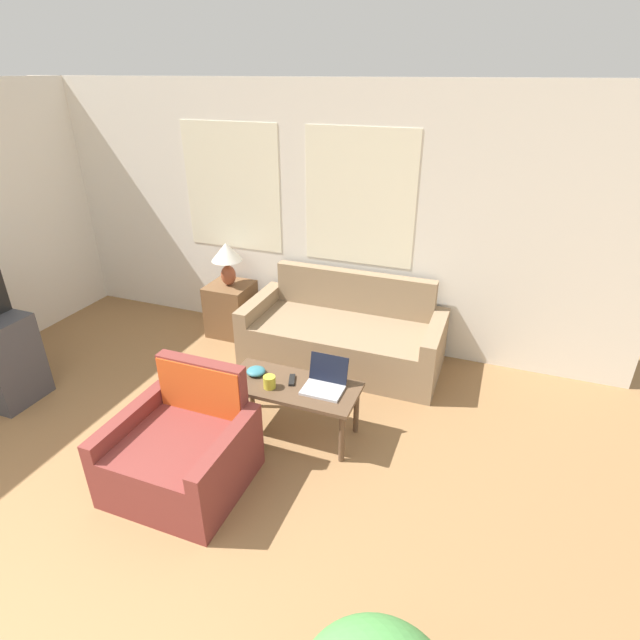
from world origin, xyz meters
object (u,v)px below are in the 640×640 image
armchair (185,451)px  cup_navy (269,382)px  laptop (325,382)px  tv_remote (292,380)px  table_lamp (227,257)px  couch (344,336)px  snack_bowl (256,371)px  coffee_table (292,391)px

armchair → cup_navy: armchair is taller
laptop → tv_remote: (-0.28, -0.01, -0.04)m
table_lamp → cup_navy: size_ratio=4.74×
armchair → table_lamp: (-0.83, 2.11, 0.64)m
couch → snack_bowl: (-0.36, -1.20, 0.22)m
coffee_table → cup_navy: bearing=-147.7°
table_lamp → tv_remote: bearing=-45.0°
laptop → tv_remote: size_ratio=1.97×
snack_bowl → table_lamp: bearing=127.1°
armchair → cup_navy: size_ratio=8.93×
couch → armchair: couch is taller
couch → tv_remote: 1.21m
snack_bowl → tv_remote: size_ratio=0.97×
coffee_table → laptop: (0.25, 0.05, 0.11)m
coffee_table → cup_navy: 0.21m
laptop → couch: bearing=101.0°
cup_navy → tv_remote: (0.13, 0.14, -0.04)m
coffee_table → snack_bowl: size_ratio=6.93×
coffee_table → tv_remote: (-0.02, 0.05, 0.07)m
table_lamp → couch: bearing=-5.0°
couch → laptop: bearing=-79.0°
table_lamp → laptop: bearing=-39.4°
couch → armchair: (-0.52, -1.99, -0.01)m
couch → table_lamp: 1.50m
couch → cup_navy: (-0.17, -1.33, 0.24)m
armchair → laptop: armchair is taller
laptop → coffee_table: bearing=-167.9°
cup_navy → armchair: bearing=-118.2°
cup_navy → snack_bowl: (-0.19, 0.13, -0.02)m
snack_bowl → cup_navy: bearing=-35.3°
armchair → tv_remote: 0.96m
laptop → armchair: bearing=-133.0°
coffee_table → laptop: 0.28m
tv_remote → armchair: bearing=-120.9°
table_lamp → tv_remote: size_ratio=3.00×
couch → laptop: couch is taller
cup_navy → table_lamp: bearing=129.2°
snack_bowl → couch: bearing=73.4°
armchair → coffee_table: (0.50, 0.75, 0.14)m
cup_navy → snack_bowl: bearing=144.7°
laptop → cup_navy: size_ratio=3.11×
armchair → tv_remote: (0.48, 0.80, 0.21)m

